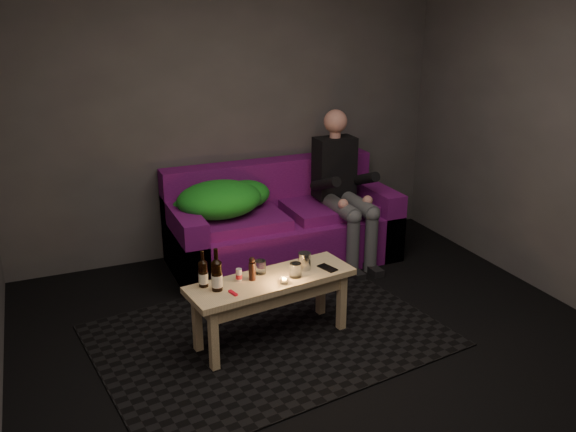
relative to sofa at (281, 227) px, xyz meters
name	(u,v)px	position (x,y,z in m)	size (l,w,h in m)	color
floor	(346,372)	(-0.31, -1.82, -0.31)	(4.50, 4.50, 0.00)	black
room	(319,101)	(-0.31, -1.35, 1.34)	(4.50, 4.50, 4.50)	silver
rug	(269,335)	(-0.60, -1.22, -0.30)	(2.30, 1.67, 0.01)	black
sofa	(281,227)	(0.00, 0.00, 0.00)	(1.98, 0.89, 0.85)	#5C0D61
green_blanket	(223,199)	(-0.53, -0.01, 0.33)	(0.87, 0.59, 0.30)	#1B9421
person	(342,185)	(0.52, -0.16, 0.38)	(0.36, 0.82, 1.32)	black
coffee_table	(271,289)	(-0.60, -1.27, 0.08)	(1.19, 0.52, 0.47)	tan
beer_bottle_a	(203,273)	(-1.05, -1.21, 0.25)	(0.06, 0.06, 0.25)	black
beer_bottle_b	(217,275)	(-0.98, -1.30, 0.27)	(0.07, 0.07, 0.28)	black
salt_shaker	(239,275)	(-0.81, -1.22, 0.20)	(0.04, 0.04, 0.08)	silver
pepper_mill	(252,271)	(-0.72, -1.25, 0.22)	(0.05, 0.05, 0.12)	black
tumbler_back	(260,267)	(-0.64, -1.17, 0.21)	(0.08, 0.08, 0.09)	white
tealight	(284,280)	(-0.55, -1.38, 0.18)	(0.05, 0.05, 0.04)	white
tumbler_front	(296,270)	(-0.44, -1.32, 0.21)	(0.08, 0.08, 0.10)	white
steel_cup	(304,261)	(-0.34, -1.23, 0.22)	(0.09, 0.09, 0.12)	#ADB0B4
smartphone	(328,268)	(-0.18, -1.28, 0.17)	(0.07, 0.14, 0.01)	black
red_lighter	(233,293)	(-0.91, -1.39, 0.17)	(0.02, 0.08, 0.01)	red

